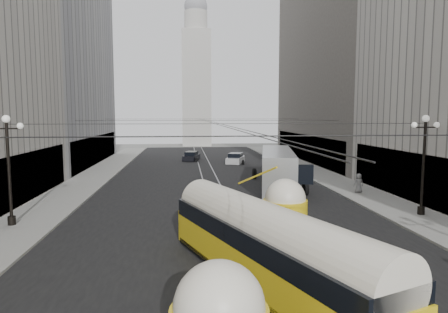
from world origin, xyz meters
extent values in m
cube|color=black|center=(0.00, 32.50, 0.00)|extent=(20.00, 85.00, 0.02)
cube|color=gray|center=(-12.00, 36.00, 0.07)|extent=(4.00, 72.00, 0.15)
cube|color=gray|center=(12.00, 36.00, 0.07)|extent=(4.00, 72.00, 0.15)
cube|color=gray|center=(-0.75, 32.50, 0.00)|extent=(0.12, 85.00, 0.04)
cube|color=gray|center=(0.75, 32.50, 0.00)|extent=(0.12, 85.00, 0.04)
cube|color=black|center=(-14.05, 24.00, 2.00)|extent=(0.10, 18.00, 3.60)
cube|color=#999999|center=(-20.00, 48.00, 14.00)|extent=(12.00, 28.00, 28.00)
cube|color=black|center=(-14.05, 48.00, 2.00)|extent=(0.10, 25.20, 3.60)
cube|color=black|center=(14.05, 22.00, 2.00)|extent=(0.10, 18.00, 3.60)
cube|color=#514C47|center=(20.00, 48.00, 16.00)|extent=(12.00, 32.00, 32.00)
cube|color=black|center=(14.05, 48.00, 2.00)|extent=(0.10, 28.80, 3.60)
cube|color=#B2AFA8|center=(0.00, 80.00, 12.00)|extent=(6.00, 6.00, 24.00)
cylinder|color=#B2AFA8|center=(0.00, 80.00, 26.00)|extent=(4.80, 4.80, 4.00)
sphere|color=gray|center=(0.00, 80.00, 28.96)|extent=(4.80, 4.80, 4.80)
cylinder|color=black|center=(-12.60, 18.00, 3.15)|extent=(0.18, 0.18, 6.00)
cylinder|color=black|center=(-12.60, 18.00, 0.40)|extent=(0.44, 0.44, 0.50)
cylinder|color=black|center=(-12.60, 18.00, 5.75)|extent=(1.60, 0.08, 0.08)
sphere|color=white|center=(-12.60, 18.00, 6.30)|extent=(0.44, 0.44, 0.44)
sphere|color=white|center=(-11.85, 18.00, 5.90)|extent=(0.36, 0.36, 0.36)
cylinder|color=black|center=(12.60, 18.00, 3.15)|extent=(0.18, 0.18, 6.00)
cylinder|color=black|center=(12.60, 18.00, 0.40)|extent=(0.44, 0.44, 0.50)
cylinder|color=black|center=(12.60, 18.00, 5.75)|extent=(1.60, 0.08, 0.08)
sphere|color=white|center=(12.60, 18.00, 6.30)|extent=(0.44, 0.44, 0.44)
sphere|color=white|center=(11.85, 18.00, 5.90)|extent=(0.36, 0.36, 0.36)
sphere|color=white|center=(13.35, 18.00, 5.90)|extent=(0.36, 0.36, 0.36)
cylinder|color=black|center=(0.00, 4.00, 6.00)|extent=(25.00, 0.03, 0.03)
cylinder|color=black|center=(0.00, 18.00, 6.00)|extent=(25.00, 0.03, 0.03)
cylinder|color=black|center=(0.00, 32.00, 6.00)|extent=(25.00, 0.03, 0.03)
cylinder|color=black|center=(0.00, 46.00, 6.00)|extent=(25.00, 0.03, 0.03)
cylinder|color=black|center=(0.00, 36.00, 5.80)|extent=(0.03, 72.00, 0.03)
cylinder|color=black|center=(0.40, 36.00, 5.80)|extent=(0.03, 72.00, 0.03)
cube|color=yellow|center=(0.50, 8.72, 0.94)|extent=(6.74, 12.55, 1.52)
cube|color=black|center=(0.50, 8.72, 0.22)|extent=(6.60, 12.19, 0.27)
cube|color=black|center=(0.50, 8.72, 1.93)|extent=(6.69, 12.38, 0.76)
cylinder|color=silver|center=(0.50, 8.72, 2.20)|extent=(6.42, 12.27, 2.06)
sphere|color=silver|center=(-1.75, 2.97, 2.11)|extent=(2.15, 2.15, 2.15)
cylinder|color=yellow|center=(2.75, 14.48, 1.03)|extent=(2.33, 2.33, 2.06)
sphere|color=silver|center=(2.75, 14.48, 2.11)|extent=(2.15, 2.15, 2.15)
cube|color=#AFB2B4|center=(5.89, 29.75, 1.67)|extent=(5.18, 13.22, 3.23)
cube|color=black|center=(5.89, 29.75, 2.21)|extent=(5.11, 12.78, 1.19)
cube|color=black|center=(5.89, 23.33, 2.05)|extent=(2.45, 0.59, 1.51)
cylinder|color=black|center=(4.54, 25.41, 0.54)|extent=(0.30, 1.08, 1.08)
cylinder|color=black|center=(7.24, 25.41, 0.54)|extent=(0.30, 1.08, 1.08)
cylinder|color=black|center=(4.54, 34.08, 0.54)|extent=(0.30, 1.08, 1.08)
cylinder|color=black|center=(7.24, 34.08, 0.54)|extent=(0.30, 1.08, 1.08)
cube|color=silver|center=(4.26, 47.29, 0.47)|extent=(3.13, 4.81, 0.79)
cube|color=black|center=(4.26, 47.29, 1.03)|extent=(2.30, 2.83, 0.75)
cylinder|color=black|center=(3.44, 45.78, 0.32)|extent=(0.22, 0.63, 0.63)
cylinder|color=black|center=(5.09, 45.78, 0.32)|extent=(0.22, 0.63, 0.63)
cylinder|color=black|center=(3.44, 48.81, 0.32)|extent=(0.22, 0.63, 0.63)
cylinder|color=black|center=(5.09, 48.81, 0.32)|extent=(0.22, 0.63, 0.63)
cube|color=black|center=(-1.60, 51.30, 0.44)|extent=(2.69, 4.42, 0.73)
cube|color=black|center=(-1.60, 51.30, 0.96)|extent=(2.02, 2.57, 0.69)
cylinder|color=black|center=(-2.37, 49.90, 0.29)|extent=(0.22, 0.59, 0.59)
cylinder|color=black|center=(-0.84, 49.90, 0.29)|extent=(0.22, 0.59, 0.59)
cylinder|color=black|center=(-2.37, 52.70, 0.29)|extent=(0.22, 0.59, 0.59)
cylinder|color=black|center=(-0.84, 52.70, 0.29)|extent=(0.22, 0.59, 0.59)
imported|color=gray|center=(11.67, 25.29, 0.95)|extent=(0.78, 0.48, 1.60)
camera|label=1|loc=(-2.49, -5.81, 6.53)|focal=32.00mm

